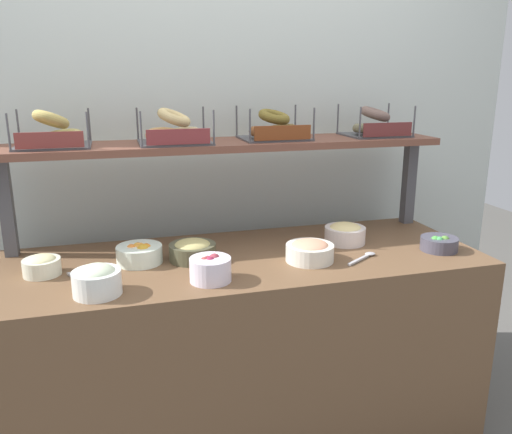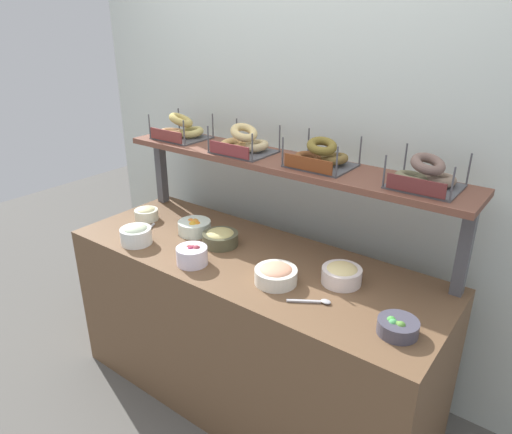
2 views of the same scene
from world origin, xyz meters
name	(u,v)px [view 2 (image 2 of 2)]	position (x,y,z in m)	size (l,w,h in m)	color
ground_plane	(250,392)	(0.00, 0.00, 0.00)	(8.00, 8.00, 0.00)	#595651
back_wall	(311,162)	(0.00, 0.55, 1.20)	(3.11, 0.06, 2.40)	silver
deli_counter	(250,329)	(0.00, 0.00, 0.42)	(1.91, 0.70, 0.85)	brown
shelf_riser_left	(161,171)	(-0.89, 0.27, 1.05)	(0.05, 0.05, 0.40)	#4C4C51
shelf_riser_right	(464,251)	(0.89, 0.27, 1.05)	(0.05, 0.05, 0.40)	#4C4C51
upper_shelf	(282,162)	(0.00, 0.27, 1.26)	(1.87, 0.32, 0.03)	brown
bowl_scallion_spread	(136,234)	(-0.56, -0.23, 0.90)	(0.16, 0.16, 0.10)	white
bowl_potato_salad	(146,213)	(-0.75, 0.01, 0.89)	(0.13, 0.13, 0.08)	silver
bowl_lox_spread	(276,274)	(0.23, -0.11, 0.89)	(0.19, 0.19, 0.08)	white
bowl_fruit_salad	(195,227)	(-0.41, 0.04, 0.89)	(0.18, 0.18, 0.08)	white
bowl_hummus	(220,237)	(-0.20, 0.02, 0.89)	(0.18, 0.18, 0.08)	#4F4F37
bowl_beet_salad	(192,255)	(-0.18, -0.21, 0.90)	(0.15, 0.15, 0.09)	white
bowl_veggie_mix	(398,327)	(0.80, -0.14, 0.88)	(0.15, 0.15, 0.07)	#494655
bowl_egg_salad	(342,274)	(0.46, 0.06, 0.89)	(0.18, 0.18, 0.09)	white
serving_spoon_near_plate	(316,301)	(0.46, -0.15, 0.86)	(0.16, 0.11, 0.01)	#B7B7BC
serving_spoon_by_edge	(145,232)	(-0.61, -0.12, 0.86)	(0.10, 0.16, 0.01)	#B7B7BC
bagel_basket_sesame	(181,130)	(-0.70, 0.27, 1.33)	(0.28, 0.26, 0.15)	#4C4C51
bagel_basket_plain	(243,143)	(-0.23, 0.25, 1.33)	(0.29, 0.26, 0.15)	#4C4C51
bagel_basket_cinnamon_raisin	(321,157)	(0.21, 0.28, 1.33)	(0.29, 0.24, 0.14)	#4C4C51
bagel_basket_poppy	(425,177)	(0.69, 0.28, 1.33)	(0.29, 0.26, 0.14)	#4C4C51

